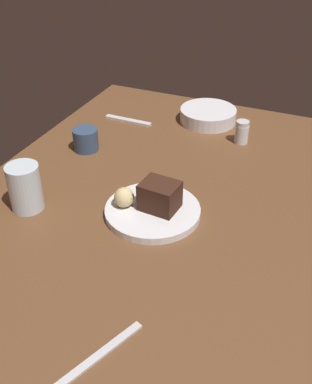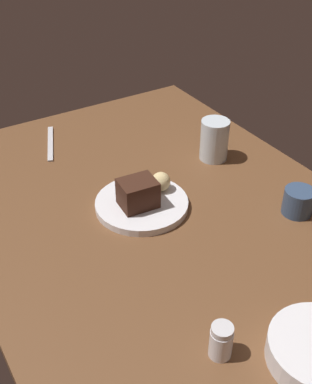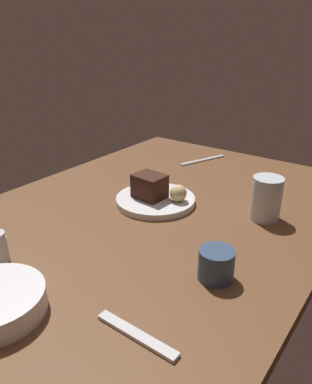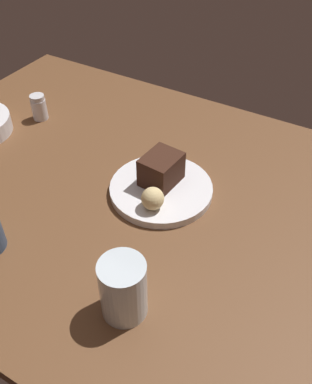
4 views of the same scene
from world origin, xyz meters
TOP-DOWN VIEW (x-y plane):
  - dining_table at (0.00, 0.00)cm, footprint 120.00×84.00cm
  - dessert_plate at (5.38, 2.70)cm, footprint 21.35×21.35cm
  - chocolate_cake_slice at (4.59, 4.06)cm, footprint 7.27×8.63cm
  - bread_roll at (7.01, -3.48)cm, footprint 4.52×4.52cm
  - salt_shaker at (-35.63, 11.84)cm, footprint 3.84×3.84cm
  - water_glass at (14.22, -24.41)cm, footprint 7.38×7.38cm
  - side_bowl at (-44.83, -1.01)cm, footprint 17.00×17.00cm
  - coffee_cup at (-14.70, -26.10)cm, footprint 6.82×6.82cm
  - dessert_spoon at (-35.06, -23.34)cm, footprint 2.02×15.02cm
  - butter_knife at (43.76, 9.79)cm, footprint 18.18×8.31cm

SIDE VIEW (x-z plane):
  - dining_table at x=0.00cm, z-range 0.00..3.00cm
  - butter_knife at x=43.76cm, z-range 3.00..3.50cm
  - dessert_spoon at x=-35.06cm, z-range 3.00..3.70cm
  - dessert_plate at x=5.38cm, z-range 3.00..4.69cm
  - side_bowl at x=-44.83cm, z-range 3.00..7.08cm
  - coffee_cup at x=-14.70cm, z-range 3.00..9.08cm
  - salt_shaker at x=-35.63cm, z-range 2.95..9.49cm
  - bread_roll at x=7.01cm, z-range 4.69..9.21cm
  - chocolate_cake_slice at x=4.59cm, z-range 4.69..11.07cm
  - water_glass at x=14.22cm, z-range 3.00..13.86cm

